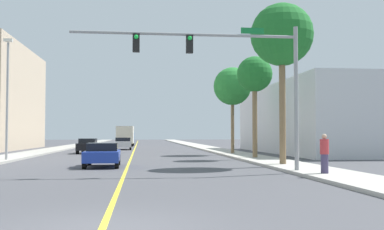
{
  "coord_description": "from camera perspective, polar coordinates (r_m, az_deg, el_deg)",
  "views": [
    {
      "loc": [
        0.74,
        -9.08,
        1.86
      ],
      "look_at": [
        4.43,
        23.58,
        3.22
      ],
      "focal_mm": 42.4,
      "sensor_mm": 36.0,
      "label": 1
    }
  ],
  "objects": [
    {
      "name": "traffic_signal_mast",
      "position": [
        21.32,
        4.78,
        6.43
      ],
      "size": [
        10.61,
        0.36,
        6.8
      ],
      "color": "gray",
      "rests_on": "sidewalk_right"
    },
    {
      "name": "ground",
      "position": [
        51.12,
        -7.3,
        -4.44
      ],
      "size": [
        192.0,
        192.0,
        0.0
      ],
      "primitive_type": "plane",
      "color": "#47474C"
    },
    {
      "name": "pedestrian",
      "position": [
        20.47,
        16.32,
        -4.68
      ],
      "size": [
        0.38,
        0.38,
        1.7
      ],
      "rotation": [
        0.0,
        0.0,
        3.47
      ],
      "color": "#3F3859",
      "rests_on": "sidewalk_right"
    },
    {
      "name": "palm_near",
      "position": [
        26.86,
        11.23,
        9.73
      ],
      "size": [
        3.59,
        3.59,
        9.19
      ],
      "color": "brown",
      "rests_on": "sidewalk_right"
    },
    {
      "name": "delivery_truck",
      "position": [
        68.24,
        -8.37,
        -2.58
      ],
      "size": [
        2.52,
        7.14,
        2.97
      ],
      "rotation": [
        0.0,
        0.0,
        -0.02
      ],
      "color": "#194799",
      "rests_on": "ground"
    },
    {
      "name": "car_black",
      "position": [
        44.34,
        -12.91,
        -3.77
      ],
      "size": [
        1.8,
        4.55,
        1.42
      ],
      "rotation": [
        0.0,
        0.0,
        -0.02
      ],
      "color": "black",
      "rests_on": "ground"
    },
    {
      "name": "lane_marking_center",
      "position": [
        51.12,
        -7.3,
        -4.44
      ],
      "size": [
        0.16,
        144.0,
        0.01
      ],
      "primitive_type": "cube",
      "color": "yellow",
      "rests_on": "ground"
    },
    {
      "name": "palm_far",
      "position": [
        40.35,
        5.11,
        3.56
      ],
      "size": [
        3.35,
        3.35,
        7.6
      ],
      "color": "brown",
      "rests_on": "sidewalk_right"
    },
    {
      "name": "building_right_near",
      "position": [
        48.0,
        19.82,
        -0.55
      ],
      "size": [
        17.94,
        24.53,
        6.54
      ],
      "primitive_type": "cube",
      "color": "silver",
      "rests_on": "ground"
    },
    {
      "name": "car_blue",
      "position": [
        25.99,
        -11.19,
        -4.89
      ],
      "size": [
        1.98,
        3.99,
        1.34
      ],
      "rotation": [
        0.0,
        0.0,
        0.02
      ],
      "color": "#1E389E",
      "rests_on": "ground"
    },
    {
      "name": "car_silver",
      "position": [
        54.02,
        -8.67,
        -3.54
      ],
      "size": [
        2.04,
        4.58,
        1.42
      ],
      "rotation": [
        0.0,
        0.0,
        0.02
      ],
      "color": "#BCBCC1",
      "rests_on": "ground"
    },
    {
      "name": "palm_mid",
      "position": [
        33.47,
        7.89,
        4.9
      ],
      "size": [
        2.59,
        2.59,
        7.36
      ],
      "color": "brown",
      "rests_on": "sidewalk_right"
    },
    {
      "name": "street_lamp",
      "position": [
        32.69,
        -22.22,
        2.64
      ],
      "size": [
        0.56,
        0.28,
        8.09
      ],
      "color": "gray",
      "rests_on": "sidewalk_left"
    },
    {
      "name": "sidewalk_right",
      "position": [
        51.79,
        2.84,
        -4.35
      ],
      "size": [
        2.91,
        168.0,
        0.15
      ],
      "primitive_type": "cube",
      "color": "#B2ADA3",
      "rests_on": "ground"
    },
    {
      "name": "sidewalk_left",
      "position": [
        52.05,
        -17.4,
        -4.23
      ],
      "size": [
        2.91,
        168.0,
        0.15
      ],
      "primitive_type": "cube",
      "color": "#9E9B93",
      "rests_on": "ground"
    }
  ]
}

